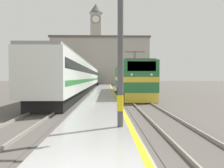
{
  "coord_description": "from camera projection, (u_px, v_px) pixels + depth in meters",
  "views": [
    {
      "loc": [
        0.41,
        -3.34,
        2.18
      ],
      "look_at": [
        0.96,
        19.1,
        1.49
      ],
      "focal_mm": 35.0,
      "sensor_mm": 36.0,
      "label": 1
    }
  ],
  "objects": [
    {
      "name": "rail_track_near",
      "position": [
        128.0,
        94.0,
        28.45
      ],
      "size": [
        2.83,
        140.0,
        0.16
      ],
      "color": "#514C47",
      "rests_on": "ground"
    },
    {
      "name": "clock_tower",
      "position": [
        96.0,
        41.0,
        76.77
      ],
      "size": [
        4.61,
        4.61,
        28.05
      ],
      "color": "#ADA393",
      "rests_on": "ground"
    },
    {
      "name": "locomotive_train",
      "position": [
        130.0,
        79.0,
        26.6
      ],
      "size": [
        2.92,
        18.18,
        4.78
      ],
      "color": "black",
      "rests_on": "ground"
    },
    {
      "name": "platform",
      "position": [
        104.0,
        93.0,
        28.37
      ],
      "size": [
        2.91,
        140.0,
        0.31
      ],
      "color": "#999999",
      "rests_on": "ground"
    },
    {
      "name": "rail_track_far",
      "position": [
        77.0,
        94.0,
        28.29
      ],
      "size": [
        2.84,
        140.0,
        0.16
      ],
      "color": "#514C47",
      "rests_on": "ground"
    },
    {
      "name": "station_building",
      "position": [
        100.0,
        61.0,
        64.95
      ],
      "size": [
        28.39,
        9.29,
        13.81
      ],
      "color": "#A8A399",
      "rests_on": "ground"
    },
    {
      "name": "passenger_train",
      "position": [
        84.0,
        77.0,
        36.37
      ],
      "size": [
        2.92,
        49.38,
        4.14
      ],
      "color": "black",
      "rests_on": "ground"
    },
    {
      "name": "catenary_mast",
      "position": [
        124.0,
        20.0,
        8.15
      ],
      "size": [
        2.61,
        0.24,
        7.93
      ],
      "color": "#4C4C51",
      "rests_on": "platform"
    },
    {
      "name": "ground_plane",
      "position": [
        104.0,
        92.0,
        33.37
      ],
      "size": [
        200.0,
        200.0,
        0.0
      ],
      "primitive_type": "plane",
      "color": "#514C47"
    }
  ]
}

